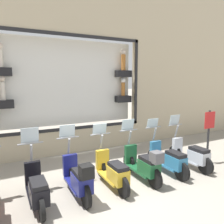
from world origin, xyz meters
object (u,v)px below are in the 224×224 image
Objects in this scene: scooter_green_2 at (144,164)px; shop_sign_post at (209,135)px; scooter_yellow_3 at (113,172)px; scooter_black_5 at (37,188)px; scooter_silver_0 at (192,155)px; scooter_teal_1 at (169,159)px; scooter_navy_4 at (79,178)px.

shop_sign_post is at bearing -87.93° from scooter_green_2.
scooter_black_5 reaches higher than scooter_yellow_3.
shop_sign_post is at bearing -89.34° from scooter_yellow_3.
shop_sign_post reaches higher than scooter_black_5.
scooter_teal_1 is at bearing 90.03° from scooter_silver_0.
scooter_navy_4 is 1.01× the size of scooter_black_5.
scooter_navy_4 is 1.00× the size of shop_sign_post.
scooter_teal_1 is 1.82m from shop_sign_post.
scooter_silver_0 is 1.00× the size of scooter_teal_1.
scooter_yellow_3 is at bearing -89.96° from scooter_black_5.
scooter_green_2 is (-0.06, 0.95, 0.04)m from scooter_teal_1.
shop_sign_post reaches higher than scooter_navy_4.
scooter_navy_4 is 4.60m from shop_sign_post.
scooter_green_2 is 0.95m from scooter_yellow_3.
scooter_teal_1 is (-0.00, 0.95, 0.00)m from scooter_silver_0.
scooter_black_5 reaches higher than scooter_navy_4.
scooter_teal_1 is 1.89m from scooter_yellow_3.
scooter_teal_1 is 0.95m from scooter_green_2.
scooter_black_5 is at bearing 90.45° from shop_sign_post.
scooter_navy_4 is (-0.06, 3.78, 0.04)m from scooter_silver_0.
scooter_silver_0 reaches higher than scooter_green_2.
shop_sign_post is (0.04, -0.79, 0.55)m from scooter_silver_0.
scooter_black_5 is at bearing 86.75° from scooter_navy_4.
scooter_teal_1 is 1.01× the size of scooter_black_5.
scooter_black_5 is 5.54m from shop_sign_post.
scooter_silver_0 is at bearing 92.87° from shop_sign_post.
scooter_navy_4 is at bearing 93.34° from scooter_yellow_3.
scooter_yellow_3 is at bearing 90.05° from scooter_teal_1.
scooter_teal_1 is at bearing -88.85° from scooter_navy_4.
scooter_yellow_3 reaches higher than scooter_teal_1.
scooter_green_2 is 1.01× the size of scooter_black_5.
scooter_teal_1 is at bearing -89.95° from scooter_yellow_3.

